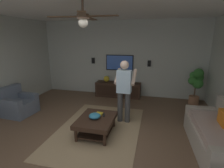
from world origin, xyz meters
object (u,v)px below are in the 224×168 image
ceiling_fan (84,18)px  wall_speaker_right (93,61)px  armchair (18,105)px  tv (120,63)px  person_standing (124,88)px  remote_black (104,115)px  couch (219,137)px  wall_speaker_left (149,63)px  coffee_table (96,122)px  bowl (95,116)px  book (98,114)px  remote_white (97,114)px  vase_round (107,79)px  media_console (118,90)px  potted_plant_tall (196,82)px

ceiling_fan → wall_speaker_right: bearing=17.8°
armchair → tv: bearing=48.5°
person_standing → tv: bearing=16.9°
remote_black → wall_speaker_right: (2.85, 1.26, 0.90)m
couch → wall_speaker_left: (3.07, 1.50, 0.96)m
remote_black → coffee_table: bearing=128.3°
bowl → wall_speaker_right: bearing=19.9°
coffee_table → tv: size_ratio=0.95×
person_standing → book: (-0.61, 0.51, -0.51)m
wall_speaker_right → remote_white: bearing=-159.1°
vase_round → armchair: bearing=138.2°
coffee_table → book: size_ratio=4.55×
couch → media_console: 3.84m
vase_round → wall_speaker_left: bearing=-82.5°
vase_round → wall_speaker_left: (0.21, -1.57, 0.62)m
tv → wall_speaker_right: bearing=-90.7°
couch → bowl: couch is taller
tv → potted_plant_tall: tv is taller
vase_round → remote_black: bearing=-165.9°
armchair → wall_speaker_left: bearing=38.5°
coffee_table → tv: 3.16m
coffee_table → bowl: (-0.03, 0.02, 0.16)m
book → armchair: bearing=-88.7°
tv → person_standing: person_standing is taller
coffee_table → wall_speaker_right: 3.38m
coffee_table → wall_speaker_right: (3.02, 1.13, 1.02)m
remote_white → vase_round: (2.63, 0.49, 0.25)m
tv → book: 2.97m
potted_plant_tall → vase_round: 3.15m
book → ceiling_fan: bearing=11.6°
vase_round → wall_speaker_left: size_ratio=1.00×
tv → bowl: bearing=0.8°
armchair → book: (-0.34, -2.60, 0.14)m
tv → remote_white: 2.95m
remote_white → book: (-0.02, -0.04, 0.01)m
person_standing → potted_plant_tall: person_standing is taller
couch → book: (0.21, 2.54, 0.10)m
media_console → vase_round: vase_round is taller
remote_white → remote_black: 0.18m
media_console → remote_black: (-2.60, -0.20, 0.14)m
couch → vase_round: couch is taller
couch → wall_speaker_right: 4.89m
wall_speaker_left → ceiling_fan: ceiling_fan is taller
remote_black → ceiling_fan: 2.22m
person_standing → ceiling_fan: (-1.37, 0.47, 1.56)m
couch → tv: tv is taller
person_standing → coffee_table: bearing=149.0°
media_console → wall_speaker_right: size_ratio=7.73×
person_standing → remote_white: size_ratio=10.93×
armchair → coffee_table: armchair is taller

